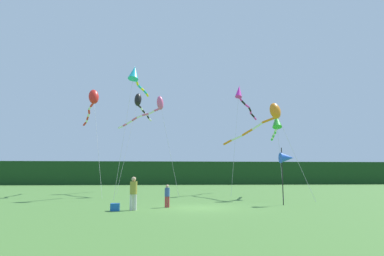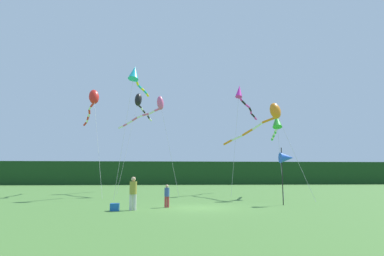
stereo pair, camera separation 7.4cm
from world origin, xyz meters
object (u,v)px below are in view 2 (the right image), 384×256
object	(u,v)px
kite_black	(139,102)
banner_flag_pole	(287,158)
kite_red	(93,100)
kite_green	(277,122)
cooler_box	(115,207)
kite_orange	(269,116)
person_child	(167,195)
person_adult	(133,191)
kite_cyan	(135,75)
kite_magenta	(242,97)
kite_rainbow	(153,108)

from	to	relation	value
kite_black	banner_flag_pole	bearing A→B (deg)	-56.46
kite_black	kite_red	bearing A→B (deg)	-131.52
kite_black	kite_green	xyz separation A→B (m)	(12.83, -9.80, -3.79)
cooler_box	kite_green	xyz separation A→B (m)	(12.40, 9.48, 6.28)
kite_orange	kite_green	bearing A→B (deg)	39.48
person_child	kite_red	bearing A→B (deg)	120.01
person_adult	kite_orange	size ratio (longest dim) A/B	0.20
kite_black	kite_cyan	xyz separation A→B (m)	(0.30, -8.83, 0.55)
person_child	kite_magenta	world-z (taller)	kite_magenta
kite_cyan	kite_green	world-z (taller)	kite_cyan
person_adult	person_child	world-z (taller)	person_adult
person_child	kite_orange	bearing A→B (deg)	39.28
kite_orange	kite_cyan	distance (m)	12.40
person_adult	kite_red	size ratio (longest dim) A/B	0.17
banner_flag_pole	kite_rainbow	world-z (taller)	kite_rainbow
kite_red	kite_rainbow	bearing A→B (deg)	-2.13
kite_green	kite_rainbow	xyz separation A→B (m)	(-11.00, 4.83, 2.11)
kite_cyan	person_adult	bearing A→B (deg)	-84.00
kite_black	person_adult	bearing A→B (deg)	-85.87
kite_red	kite_magenta	xyz separation A→B (m)	(15.28, 0.42, 0.71)
kite_orange	kite_red	world-z (taller)	kite_red
banner_flag_pole	kite_cyan	distance (m)	15.45
kite_orange	kite_black	xyz separation A→B (m)	(-11.97, 10.51, 3.31)
person_adult	kite_red	world-z (taller)	kite_red
banner_flag_pole	kite_black	world-z (taller)	kite_black
person_adult	kite_magenta	distance (m)	19.81
kite_magenta	kite_cyan	distance (m)	11.71
person_child	kite_orange	distance (m)	12.86
cooler_box	kite_cyan	world-z (taller)	kite_cyan
kite_red	kite_cyan	xyz separation A→B (m)	(4.50, -4.09, 1.48)
banner_flag_pole	kite_orange	xyz separation A→B (m)	(0.90, 6.18, 3.96)
cooler_box	kite_rainbow	distance (m)	16.65
kite_black	kite_cyan	world-z (taller)	kite_cyan
person_adult	cooler_box	distance (m)	1.27
person_child	kite_green	xyz separation A→B (m)	(9.58, 7.84, 5.72)
kite_black	person_child	bearing A→B (deg)	-79.56
person_adult	cooler_box	size ratio (longest dim) A/B	3.87
kite_black	kite_cyan	size ratio (longest dim) A/B	0.97
cooler_box	kite_rainbow	xyz separation A→B (m)	(1.40, 14.31, 8.38)
kite_black	kite_cyan	bearing A→B (deg)	-88.04
person_adult	cooler_box	xyz separation A→B (m)	(-0.95, -0.23, -0.82)
person_adult	kite_green	distance (m)	15.70
kite_magenta	kite_cyan	bearing A→B (deg)	-157.30
banner_flag_pole	cooler_box	bearing A→B (deg)	-166.34
banner_flag_pole	kite_black	size ratio (longest dim) A/B	0.33
kite_magenta	kite_cyan	world-z (taller)	kite_cyan
cooler_box	kite_orange	distance (m)	15.99
kite_orange	kite_black	bearing A→B (deg)	138.70
kite_red	kite_cyan	bearing A→B (deg)	-42.24
cooler_box	kite_magenta	xyz separation A→B (m)	(10.65, 14.96, 9.85)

